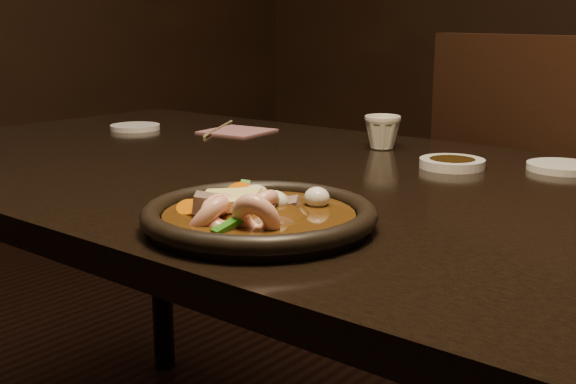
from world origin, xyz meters
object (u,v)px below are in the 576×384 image
Objects in this scene: plate at (259,217)px; tea_cup at (382,131)px; chair at (542,237)px; table at (266,210)px.

plate is 0.60m from tea_cup.
tea_cup is at bearing 81.78° from chair.
tea_cup reaches higher than plate.
chair reaches higher than plate.
plate is at bearing -72.38° from tea_cup.
table is 0.31m from tea_cup.
chair is 0.48m from tea_cup.
tea_cup is (-0.21, -0.34, 0.26)m from chair.
chair reaches higher than tea_cup.
plate is 4.05× the size of tea_cup.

